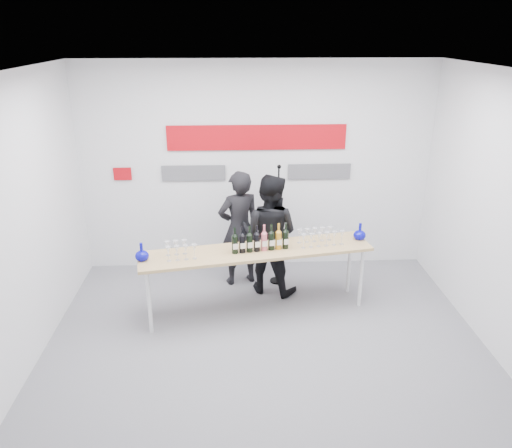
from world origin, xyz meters
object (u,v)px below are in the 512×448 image
tasting_table (256,255)px  presenter_left (239,229)px  mic_stand (278,248)px  presenter_right (269,234)px

tasting_table → presenter_left: size_ratio=1.78×
mic_stand → presenter_left: bearing=164.6°
presenter_left → tasting_table: bearing=85.5°
tasting_table → mic_stand: 0.87m
presenter_left → presenter_right: size_ratio=0.99×
tasting_table → mic_stand: (0.33, 0.76, -0.26)m
presenter_left → mic_stand: mic_stand is taller
presenter_left → presenter_right: bearing=129.9°
tasting_table → presenter_left: bearing=93.6°
presenter_left → mic_stand: size_ratio=0.95×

